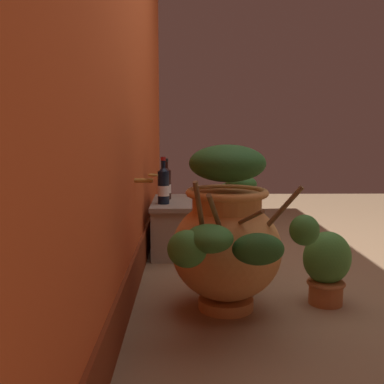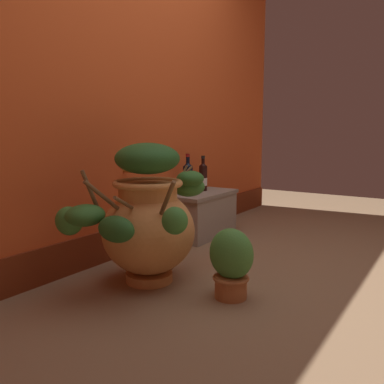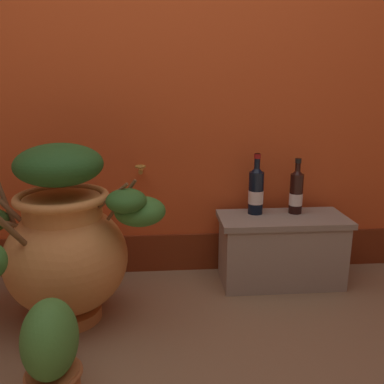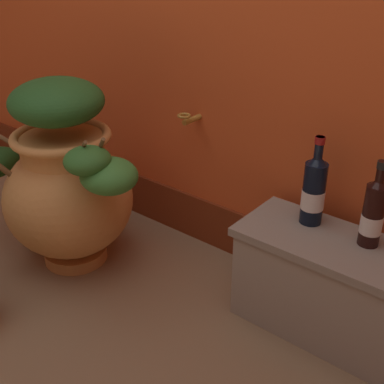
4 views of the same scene
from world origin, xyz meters
name	(u,v)px [view 4 (image 4 of 4)]	position (x,y,z in m)	size (l,w,h in m)	color
terracotta_urn	(65,181)	(-0.45, 0.62, 0.38)	(0.91, 0.66, 0.80)	#D68E4C
stone_ledge	(330,284)	(0.61, 0.91, 0.20)	(0.66, 0.30, 0.37)	#9E9384
wine_bottle_left	(314,188)	(0.48, 0.97, 0.50)	(0.08, 0.08, 0.32)	black
wine_bottle_middle	(374,211)	(0.69, 0.96, 0.49)	(0.07, 0.07, 0.30)	black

